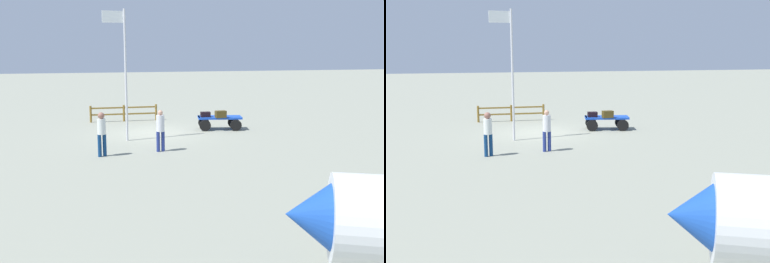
{
  "view_description": "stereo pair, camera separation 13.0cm",
  "coord_description": "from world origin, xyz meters",
  "views": [
    {
      "loc": [
        3.54,
        21.65,
        3.99
      ],
      "look_at": [
        -0.42,
        6.0,
        1.09
      ],
      "focal_mm": 42.76,
      "sensor_mm": 36.0,
      "label": 1
    },
    {
      "loc": [
        3.42,
        21.68,
        3.99
      ],
      "look_at": [
        -0.42,
        6.0,
        1.09
      ],
      "focal_mm": 42.76,
      "sensor_mm": 36.0,
      "label": 2
    }
  ],
  "objects": [
    {
      "name": "suitcase_olive",
      "position": [
        -3.33,
        0.3,
        0.84
      ],
      "size": [
        0.54,
        0.35,
        0.34
      ],
      "color": "#493A16",
      "rests_on": "luggage_cart"
    },
    {
      "name": "luggage_cart",
      "position": [
        -3.39,
        -0.11,
        0.47
      ],
      "size": [
        2.33,
        1.46,
        0.67
      ],
      "color": "blue",
      "rests_on": "ground"
    },
    {
      "name": "worker_trailing",
      "position": [
        0.4,
        4.16,
        0.94
      ],
      "size": [
        0.36,
        0.36,
        1.65
      ],
      "color": "navy",
      "rests_on": "ground"
    },
    {
      "name": "suitcase_dark",
      "position": [
        -2.66,
        -0.11,
        0.79
      ],
      "size": [
        0.51,
        0.38,
        0.25
      ],
      "color": "black",
      "rests_on": "luggage_cart"
    },
    {
      "name": "flagpole",
      "position": [
        1.53,
        1.62,
        3.33
      ],
      "size": [
        1.0,
        0.13,
        5.7
      ],
      "color": "silver",
      "rests_on": "ground"
    },
    {
      "name": "wooden_fence",
      "position": [
        1.01,
        -3.97,
        0.53
      ],
      "size": [
        3.77,
        0.2,
        0.92
      ],
      "color": "brown",
      "rests_on": "ground"
    },
    {
      "name": "ground_plane",
      "position": [
        0.0,
        0.0,
        0.0
      ],
      "size": [
        120.0,
        120.0,
        0.0
      ],
      "primitive_type": "plane",
      "color": "gray"
    },
    {
      "name": "worker_lead",
      "position": [
        2.69,
        4.47,
        0.98
      ],
      "size": [
        0.4,
        0.4,
        1.69
      ],
      "color": "navy",
      "rests_on": "ground"
    }
  ]
}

